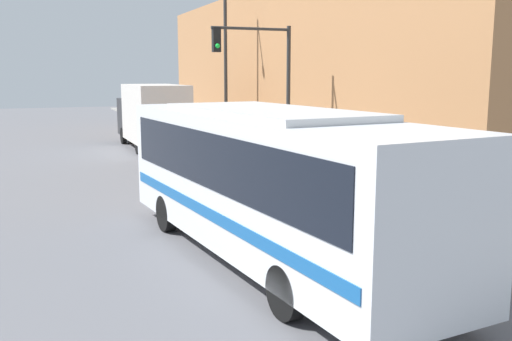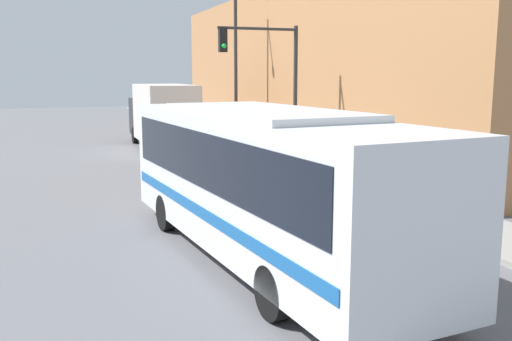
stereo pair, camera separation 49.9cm
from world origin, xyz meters
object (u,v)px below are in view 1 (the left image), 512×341
(city_bus, at_px, (266,175))
(delivery_truck, at_px, (152,114))
(traffic_light_pole, at_px, (263,72))
(street_lamp, at_px, (221,53))
(fire_hydrant, at_px, (368,185))
(parking_meter, at_px, (289,147))

(city_bus, distance_m, delivery_truck, 19.10)
(city_bus, distance_m, traffic_light_pole, 11.15)
(street_lamp, bearing_deg, fire_hydrant, -89.94)
(fire_hydrant, relative_size, traffic_light_pole, 0.13)
(city_bus, height_order, parking_meter, city_bus)
(traffic_light_pole, bearing_deg, street_lamp, 83.35)
(delivery_truck, relative_size, fire_hydrant, 10.71)
(delivery_truck, bearing_deg, parking_meter, -69.46)
(parking_meter, xyz_separation_m, street_lamp, (-0.01, 8.33, 3.97))
(city_bus, height_order, fire_hydrant, city_bus)
(delivery_truck, bearing_deg, fire_hydrant, -76.86)
(parking_meter, height_order, street_lamp, street_lamp)
(parking_meter, distance_m, street_lamp, 9.23)
(delivery_truck, bearing_deg, street_lamp, -16.41)
(fire_hydrant, xyz_separation_m, traffic_light_pole, (-0.94, 6.09, 3.47))
(traffic_light_pole, bearing_deg, parking_meter, -24.85)
(traffic_light_pole, bearing_deg, city_bus, -112.58)
(delivery_truck, bearing_deg, city_bus, -94.90)
(fire_hydrant, relative_size, parking_meter, 0.56)
(city_bus, relative_size, street_lamp, 1.23)
(delivery_truck, xyz_separation_m, traffic_light_pole, (2.57, -8.92, 2.16))
(traffic_light_pole, relative_size, street_lamp, 0.67)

